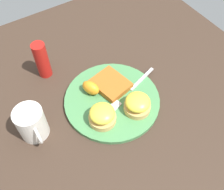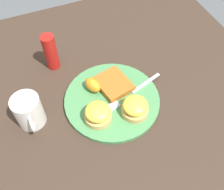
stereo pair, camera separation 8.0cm
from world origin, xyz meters
TOP-DOWN VIEW (x-y plane):
  - ground_plane at (0.00, 0.00)m, footprint 1.10×1.10m
  - plate at (0.00, 0.00)m, footprint 0.30×0.30m
  - sandwich_benedict_left at (0.05, -0.07)m, footprint 0.08×0.08m
  - sandwich_benedict_right at (0.07, 0.04)m, footprint 0.08×0.08m
  - hashbrown_patty at (-0.05, 0.02)m, footprint 0.13×0.12m
  - orange_wedge at (-0.06, -0.04)m, footprint 0.07×0.06m
  - fork at (0.01, 0.06)m, footprint 0.08×0.22m
  - cup at (-0.03, -0.25)m, footprint 0.11×0.08m
  - condiment_bottle at (-0.22, -0.13)m, footprint 0.04×0.04m

SIDE VIEW (x-z plane):
  - ground_plane at x=0.00m, z-range 0.00..0.00m
  - plate at x=0.00m, z-range 0.00..0.01m
  - fork at x=0.01m, z-range 0.01..0.02m
  - hashbrown_patty at x=-0.05m, z-range 0.01..0.03m
  - orange_wedge at x=-0.06m, z-range 0.01..0.06m
  - sandwich_benedict_left at x=0.05m, z-range 0.01..0.07m
  - sandwich_benedict_right at x=0.07m, z-range 0.01..0.07m
  - cup at x=-0.03m, z-range 0.00..0.10m
  - condiment_bottle at x=-0.22m, z-range 0.00..0.13m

